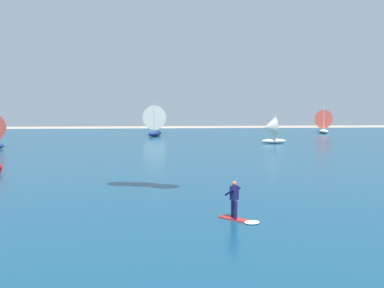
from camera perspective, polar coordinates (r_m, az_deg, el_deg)
The scene contains 5 objects.
ocean at distance 53.87m, azimuth -3.68°, elevation -0.39°, with size 160.00×90.00×0.10m, color navy.
kitesurfer at distance 19.33m, azimuth 5.85°, elevation -7.88°, with size 1.71×1.84×1.67m.
sailboat_center_horizon at distance 73.40m, azimuth -4.61°, elevation 3.05°, with size 4.42×5.01×5.63m.
sailboat_trailing at distance 84.46m, azimuth 16.26°, elevation 2.84°, with size 3.42×4.05×4.78m.
sailboat_outermost at distance 59.24m, azimuth 10.00°, elevation 1.80°, with size 3.29×2.76×3.90m.
Camera 1 is at (-1.02, -1.78, 4.95)m, focal length 41.80 mm.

